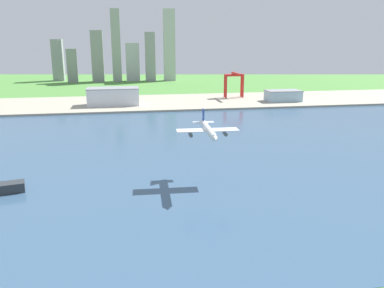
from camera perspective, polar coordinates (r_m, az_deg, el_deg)
ground_plane at (r=357.31m, az=-5.94°, el=1.17°), size 2400.00×2400.00×0.00m
water_bay at (r=299.44m, az=-5.08°, el=-1.47°), size 840.00×360.00×0.15m
industrial_pier at (r=543.39m, az=-7.46°, el=5.94°), size 840.00×140.00×2.50m
airplane_landing at (r=231.62m, az=2.36°, el=2.02°), size 37.33×45.33×13.26m
port_crane_red at (r=581.20m, az=6.16°, el=9.33°), size 27.69×43.23×36.43m
warehouse_main at (r=521.39m, az=-11.35°, el=6.79°), size 65.99×31.81×22.31m
warehouse_annex at (r=559.75m, az=13.06°, el=6.85°), size 46.95×27.85×14.97m
distant_skyline at (r=855.19m, az=-10.52°, el=12.62°), size 256.15×68.24×146.85m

